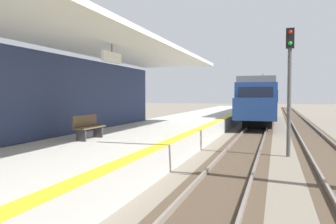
{
  "coord_description": "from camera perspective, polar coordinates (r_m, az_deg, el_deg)",
  "views": [
    {
      "loc": [
        3.28,
        2.42,
        2.5
      ],
      "look_at": [
        0.79,
        10.4,
        2.1
      ],
      "focal_mm": 37.31,
      "sensor_mm": 36.0,
      "label": 1
    }
  ],
  "objects": [
    {
      "name": "station_platform",
      "position": [
        14.9,
        -5.71,
        -5.19
      ],
      "size": [
        5.0,
        80.0,
        0.91
      ],
      "color": "#B7B5AD",
      "rests_on": "ground"
    },
    {
      "name": "station_building_with_canopy",
      "position": [
        11.79,
        -22.73,
        3.28
      ],
      "size": [
        4.85,
        24.0,
        4.43
      ],
      "color": "#4C4C4C",
      "rests_on": "ground"
    },
    {
      "name": "track_pair_nearest_platform",
      "position": [
        17.81,
        12.74,
        -5.25
      ],
      "size": [
        2.34,
        120.0,
        0.16
      ],
      "color": "#4C3D2D",
      "rests_on": "ground"
    },
    {
      "name": "track_pair_middle",
      "position": [
        17.87,
        23.73,
        -5.39
      ],
      "size": [
        2.34,
        120.0,
        0.16
      ],
      "color": "#4C3D2D",
      "rests_on": "ground"
    },
    {
      "name": "approaching_train",
      "position": [
        33.35,
        14.94,
        2.07
      ],
      "size": [
        2.93,
        19.6,
        4.76
      ],
      "color": "navy",
      "rests_on": "ground"
    },
    {
      "name": "rail_signal_post",
      "position": [
        15.0,
        19.23,
        5.23
      ],
      "size": [
        0.32,
        0.34,
        5.2
      ],
      "color": "#4C4C4C",
      "rests_on": "ground"
    },
    {
      "name": "platform_bench",
      "position": [
        13.02,
        -12.9,
        -2.3
      ],
      "size": [
        0.45,
        1.6,
        0.88
      ],
      "color": "brown",
      "rests_on": "station_platform"
    }
  ]
}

